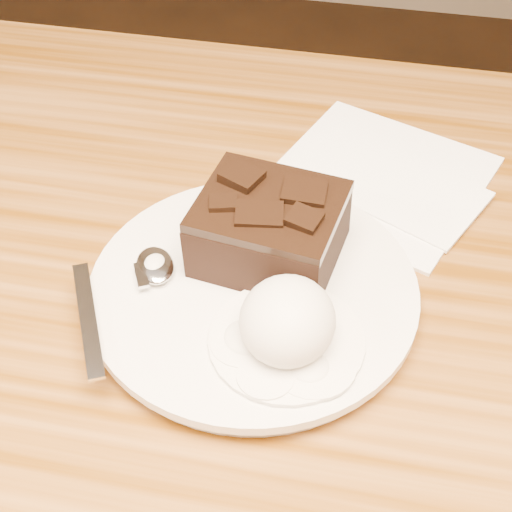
% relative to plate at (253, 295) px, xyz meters
% --- Properties ---
extents(plate, '(0.24, 0.24, 0.02)m').
position_rel_plate_xyz_m(plate, '(0.00, 0.00, 0.00)').
color(plate, white).
rests_on(plate, dining_table).
extents(brownie, '(0.11, 0.10, 0.05)m').
position_rel_plate_xyz_m(brownie, '(0.01, 0.03, 0.03)').
color(brownie, black).
rests_on(brownie, plate).
extents(ice_cream_scoop, '(0.06, 0.07, 0.05)m').
position_rel_plate_xyz_m(ice_cream_scoop, '(0.03, -0.05, 0.03)').
color(ice_cream_scoop, white).
rests_on(ice_cream_scoop, plate).
extents(melt_puddle, '(0.11, 0.11, 0.00)m').
position_rel_plate_xyz_m(melt_puddle, '(0.03, -0.05, 0.01)').
color(melt_puddle, white).
rests_on(melt_puddle, plate).
extents(spoon, '(0.10, 0.15, 0.01)m').
position_rel_plate_xyz_m(spoon, '(-0.07, 0.00, 0.01)').
color(spoon, silver).
rests_on(spoon, plate).
extents(napkin, '(0.22, 0.22, 0.01)m').
position_rel_plate_xyz_m(napkin, '(0.08, 0.16, -0.01)').
color(napkin, white).
rests_on(napkin, dining_table).
extents(crumb_a, '(0.01, 0.01, 0.00)m').
position_rel_plate_xyz_m(crumb_a, '(0.03, -0.02, 0.01)').
color(crumb_a, black).
rests_on(crumb_a, plate).
extents(crumb_b, '(0.01, 0.01, 0.00)m').
position_rel_plate_xyz_m(crumb_b, '(-0.03, 0.02, 0.01)').
color(crumb_b, black).
rests_on(crumb_b, plate).
extents(crumb_c, '(0.01, 0.01, 0.00)m').
position_rel_plate_xyz_m(crumb_c, '(0.05, 0.02, 0.01)').
color(crumb_c, black).
rests_on(crumb_c, plate).
extents(crumb_d, '(0.01, 0.01, 0.00)m').
position_rel_plate_xyz_m(crumb_d, '(0.04, -0.06, 0.01)').
color(crumb_d, black).
rests_on(crumb_d, plate).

